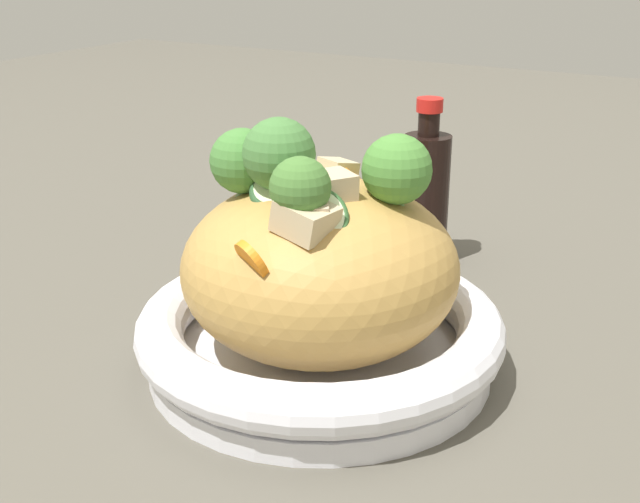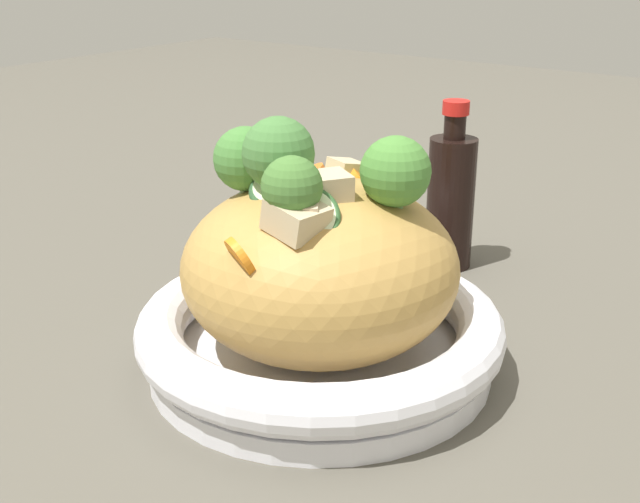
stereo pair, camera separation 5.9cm
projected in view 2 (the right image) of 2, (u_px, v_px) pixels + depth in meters
ground_plane at (320, 367)px, 0.63m from camera, size 3.00×3.00×0.00m
serving_bowl at (320, 335)px, 0.62m from camera, size 0.27×0.27×0.05m
noodle_heap at (320, 268)px, 0.60m from camera, size 0.20×0.20×0.13m
broccoli_florets at (309, 165)px, 0.57m from camera, size 0.16×0.17×0.08m
carrot_coins at (303, 208)px, 0.58m from camera, size 0.18×0.06×0.05m
zucchini_slices at (290, 201)px, 0.55m from camera, size 0.07×0.09×0.04m
chicken_chunks at (316, 200)px, 0.56m from camera, size 0.15×0.08×0.04m
soy_sauce_bottle at (451, 198)px, 0.80m from camera, size 0.05×0.05×0.16m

